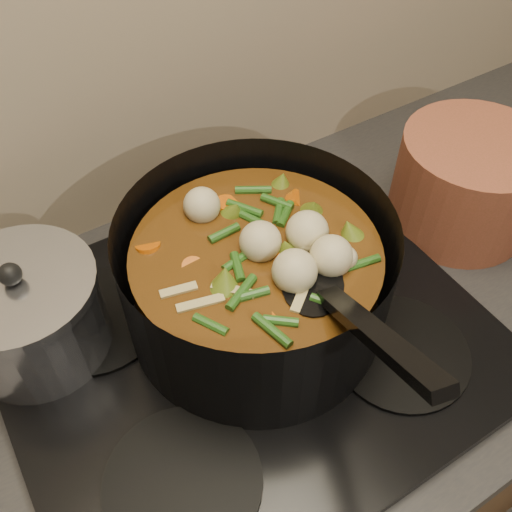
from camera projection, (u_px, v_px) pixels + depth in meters
counter at (249, 471)px, 1.12m from camera, size 2.64×0.64×0.91m
stovetop at (245, 340)px, 0.77m from camera, size 0.62×0.54×0.03m
stockpot at (256, 278)px, 0.73m from camera, size 0.45×0.52×0.25m
saucepan at (30, 314)px, 0.71m from camera, size 0.19×0.19×0.16m
terracotta_crock at (466, 183)px, 0.89m from camera, size 0.24×0.24×0.16m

